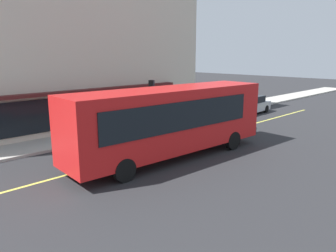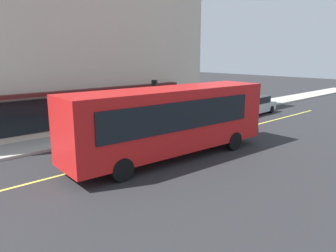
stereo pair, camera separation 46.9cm
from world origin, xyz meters
The scene contains 8 objects.
ground centered at (0.00, 0.00, 0.00)m, with size 120.00×120.00×0.00m, color #28282B.
sidewalk centered at (0.00, 5.04, 0.07)m, with size 80.00×2.67×0.15m, color #B2ADA3.
lane_centre_stripe centered at (0.00, 0.00, 0.00)m, with size 36.00×0.16×0.01m, color #D8D14C.
storefront_building centered at (-1.62, 11.79, 6.20)m, with size 22.52×11.47×12.41m.
bus centered at (-1.07, -1.42, 1.99)m, with size 11.25×3.12×3.50m.
traffic_light centered at (2.78, 4.36, 2.53)m, with size 0.30×0.52×3.20m.
car_silver centered at (12.71, 2.60, 0.74)m, with size 4.40×2.05×1.52m.
pedestrian_by_curb centered at (5.58, 4.59, 1.26)m, with size 0.34×0.34×1.84m.
Camera 1 is at (-12.10, -12.49, 5.10)m, focal length 34.63 mm.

